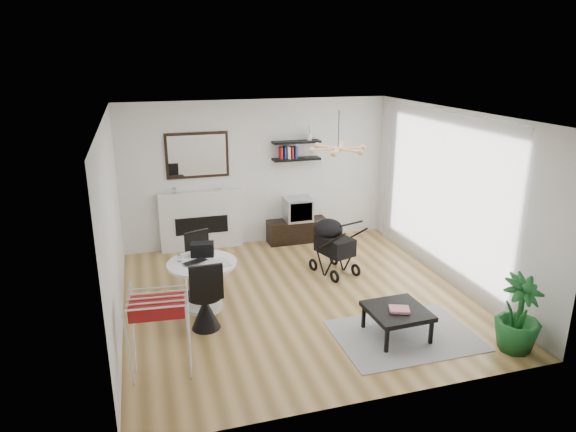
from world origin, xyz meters
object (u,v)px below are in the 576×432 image
object	(u,v)px
crt_tv	(298,209)
stroller	(333,248)
fireplace	(201,213)
coffee_table	(397,312)
potted_plant	(519,314)
tv_console	(297,231)
dining_table	(203,278)
drying_rack	(160,334)

from	to	relation	value
crt_tv	stroller	distance (m)	1.57
fireplace	stroller	world-z (taller)	fireplace
coffee_table	potted_plant	distance (m)	1.43
stroller	potted_plant	distance (m)	3.12
stroller	potted_plant	bearing A→B (deg)	-83.11
crt_tv	potted_plant	bearing A→B (deg)	-72.23
fireplace	tv_console	bearing A→B (deg)	-4.22
crt_tv	potted_plant	world-z (taller)	potted_plant
dining_table	coffee_table	world-z (taller)	dining_table
tv_console	potted_plant	world-z (taller)	potted_plant
drying_rack	fireplace	bearing A→B (deg)	81.68
drying_rack	coffee_table	world-z (taller)	drying_rack
dining_table	stroller	world-z (taller)	stroller
tv_console	crt_tv	bearing A→B (deg)	-16.80
crt_tv	coffee_table	size ratio (longest dim) A/B	0.68
fireplace	stroller	bearing A→B (deg)	-41.03
potted_plant	dining_table	bearing A→B (deg)	148.64
tv_console	stroller	distance (m)	1.57
crt_tv	coffee_table	distance (m)	3.71
fireplace	drying_rack	distance (m)	3.97
dining_table	crt_tv	bearing A→B (deg)	46.76
dining_table	stroller	xyz separation A→B (m)	(2.22, 0.70, -0.04)
crt_tv	drying_rack	xyz separation A→B (m)	(-2.77, -3.72, -0.13)
drying_rack	coffee_table	distance (m)	2.93
crt_tv	potted_plant	size ratio (longest dim) A/B	0.53
fireplace	coffee_table	xyz separation A→B (m)	(1.98, -3.83, -0.34)
tv_console	coffee_table	xyz separation A→B (m)	(0.17, -3.70, 0.13)
fireplace	potted_plant	xyz separation A→B (m)	(3.23, -4.52, -0.21)
fireplace	stroller	xyz separation A→B (m)	(1.94, -1.68, -0.26)
tv_console	stroller	size ratio (longest dim) A/B	1.15
fireplace	crt_tv	xyz separation A→B (m)	(1.82, -0.14, -0.04)
drying_rack	potted_plant	world-z (taller)	drying_rack
tv_console	drying_rack	world-z (taller)	drying_rack
crt_tv	dining_table	xyz separation A→B (m)	(-2.11, -2.24, -0.18)
crt_tv	drying_rack	distance (m)	4.64
fireplace	tv_console	size ratio (longest dim) A/B	1.89
tv_console	drying_rack	size ratio (longest dim) A/B	1.15
dining_table	potted_plant	distance (m)	4.12
stroller	potted_plant	size ratio (longest dim) A/B	1.04
fireplace	crt_tv	world-z (taller)	fireplace
coffee_table	potted_plant	bearing A→B (deg)	-29.05
tv_console	drying_rack	bearing A→B (deg)	-126.56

